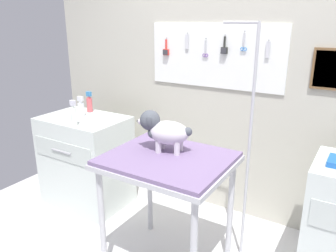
# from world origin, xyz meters

# --- Properties ---
(rear_wall_panel) EXTENTS (4.00, 0.11, 2.30)m
(rear_wall_panel) POSITION_xyz_m (0.00, 1.28, 1.16)
(rear_wall_panel) COLOR #B7B4A4
(rear_wall_panel) RESTS_ON ground
(grooming_table) EXTENTS (0.85, 0.72, 0.88)m
(grooming_table) POSITION_xyz_m (-0.05, 0.29, 0.79)
(grooming_table) COLOR #B7B7BC
(grooming_table) RESTS_ON ground
(grooming_arm) EXTENTS (0.29, 0.11, 1.77)m
(grooming_arm) POSITION_xyz_m (0.38, 0.67, 0.83)
(grooming_arm) COLOR #B7B7BC
(grooming_arm) RESTS_ON ground
(dog) EXTENTS (0.39, 0.25, 0.29)m
(dog) POSITION_xyz_m (-0.13, 0.36, 1.04)
(dog) COLOR silver
(dog) RESTS_ON grooming_table
(counter_left) EXTENTS (0.80, 0.58, 0.89)m
(counter_left) POSITION_xyz_m (-1.23, 0.66, 0.44)
(counter_left) COLOR silver
(counter_left) RESTS_ON ground
(pump_bottle_white) EXTENTS (0.06, 0.06, 0.19)m
(pump_bottle_white) POSITION_xyz_m (-1.27, 0.68, 0.97)
(pump_bottle_white) COLOR white
(pump_bottle_white) RESTS_ON counter_left
(shampoo_bottle) EXTENTS (0.05, 0.05, 0.21)m
(shampoo_bottle) POSITION_xyz_m (-1.31, 0.84, 0.98)
(shampoo_bottle) COLOR #DD565D
(shampoo_bottle) RESTS_ON counter_left
(spray_bottle_tall) EXTENTS (0.05, 0.05, 0.23)m
(spray_bottle_tall) POSITION_xyz_m (-1.10, 0.44, 0.99)
(spray_bottle_tall) COLOR white
(spray_bottle_tall) RESTS_ON counter_left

